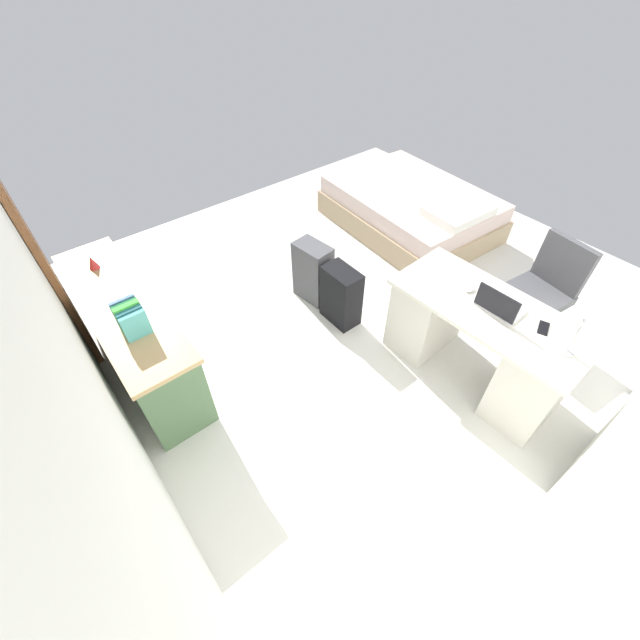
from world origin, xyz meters
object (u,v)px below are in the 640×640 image
bed (411,209)px  desk_lamp (577,320)px  desk (478,341)px  laptop (499,306)px  suitcase_black (341,296)px  suitcase_spare_grey (313,272)px  credenza (134,335)px  office_chair (539,296)px  computer_mouse (470,289)px  figurine_small (92,263)px  cell_phone_near_laptop (543,328)px

bed → desk_lamp: bearing=151.5°
desk → laptop: laptop is taller
desk → bed: (1.86, -1.31, -0.15)m
laptop → suitcase_black: bearing=19.3°
suitcase_spare_grey → desk_lamp: 2.25m
credenza → office_chair: bearing=-122.0°
laptop → desk_lamp: bearing=-177.9°
desk_lamp → computer_mouse: bearing=-1.0°
desk → office_chair: (-0.03, -0.82, 0.03)m
desk → credenza: desk is taller
bed → suitcase_spare_grey: (-0.27, 1.72, 0.06)m
office_chair → suitcase_spare_grey: 2.03m
credenza → computer_mouse: size_ratio=18.00×
suitcase_spare_grey → laptop: laptop is taller
credenza → suitcase_black: (-0.63, -1.68, -0.08)m
suitcase_black → bed: bearing=-68.3°
office_chair → figurine_small: 3.75m
suitcase_black → suitcase_spare_grey: (0.42, 0.00, 0.02)m
suitcase_black → credenza: bearing=69.4°
suitcase_black → computer_mouse: bearing=-154.5°
desk_lamp → laptop: bearing=2.1°
suitcase_black → suitcase_spare_grey: suitcase_spare_grey is taller
desk → cell_phone_near_laptop: 0.51m
suitcase_spare_grey → computer_mouse: bearing=-168.6°
suitcase_black → cell_phone_near_laptop: size_ratio=4.22×
office_chair → desk_lamp: (-0.48, 0.80, 0.59)m
figurine_small → laptop: bearing=-138.2°
suitcase_spare_grey → desk_lamp: desk_lamp is taller
bed → figurine_small: figurine_small is taller
desk → figurine_small: (2.30, 2.09, 0.40)m
suitcase_spare_grey → desk_lamp: size_ratio=1.78×
bed → computer_mouse: 2.13m
credenza → figurine_small: 0.66m
cell_phone_near_laptop → office_chair: bearing=-87.5°
credenza → laptop: size_ratio=5.64×
suitcase_black → desk_lamp: 1.88m
office_chair → suitcase_black: size_ratio=1.64×
suitcase_black → cell_phone_near_laptop: bearing=-161.3°
suitcase_spare_grey → laptop: 1.75m
suitcase_spare_grey → figurine_small: (0.72, 1.68, 0.49)m
bed → figurine_small: bearing=82.5°
credenza → figurine_small: size_ratio=16.36×
desk → suitcase_spare_grey: bearing=14.8°
desk → suitcase_black: (1.17, 0.42, -0.10)m
laptop → cell_phone_near_laptop: (-0.31, -0.09, -0.04)m
credenza → figurine_small: figurine_small is taller
credenza → computer_mouse: bearing=-126.5°
office_chair → credenza: size_ratio=0.52×
laptop → desk_lamp: desk_lamp is taller
suitcase_spare_grey → suitcase_black: bearing=173.1°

